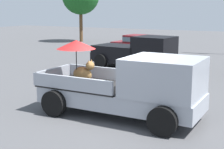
{
  "coord_description": "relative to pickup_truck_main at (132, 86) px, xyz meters",
  "views": [
    {
      "loc": [
        4.5,
        -8.93,
        3.28
      ],
      "look_at": [
        -0.66,
        0.74,
        1.1
      ],
      "focal_mm": 54.19,
      "sensor_mm": 36.0,
      "label": 1
    }
  ],
  "objects": [
    {
      "name": "pickup_truck_main",
      "position": [
        0.0,
        0.0,
        0.0
      ],
      "size": [
        5.06,
        2.27,
        2.26
      ],
      "rotation": [
        0.0,
        0.0,
        -0.01
      ],
      "color": "black",
      "rests_on": "ground"
    },
    {
      "name": "ground_plane",
      "position": [
        -0.41,
        0.0,
        -0.97
      ],
      "size": [
        80.0,
        80.0,
        0.0
      ],
      "primitive_type": "plane",
      "color": "#4C4C4F"
    },
    {
      "name": "parked_sedan_near",
      "position": [
        -5.51,
        13.55,
        -0.23
      ],
      "size": [
        4.48,
        2.37,
        1.33
      ],
      "rotation": [
        0.0,
        0.0,
        -0.12
      ],
      "color": "black",
      "rests_on": "ground"
    },
    {
      "name": "pickup_truck_far",
      "position": [
        -3.21,
        7.76,
        -0.1
      ],
      "size": [
        4.98,
        2.61,
        1.8
      ],
      "rotation": [
        0.0,
        0.0,
        -0.12
      ],
      "color": "black",
      "rests_on": "ground"
    }
  ]
}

